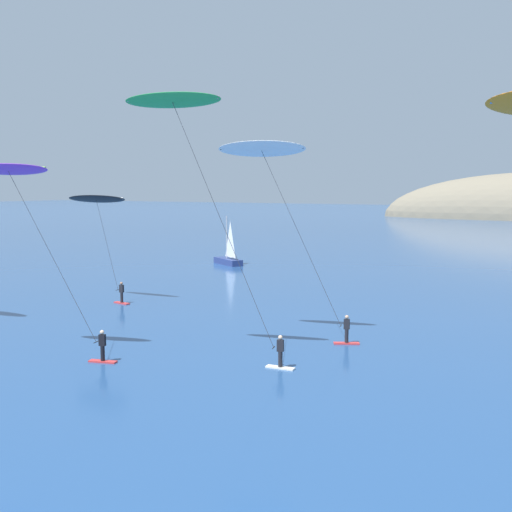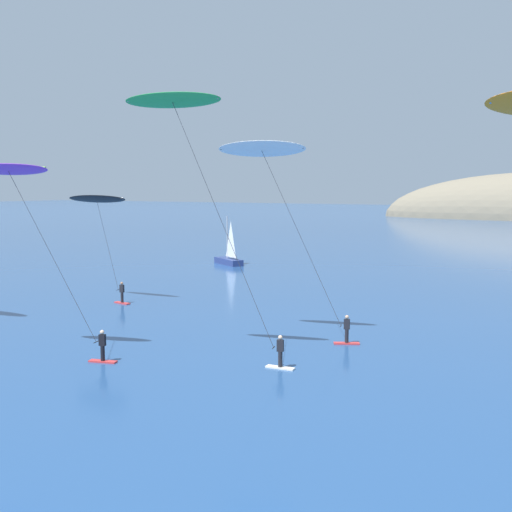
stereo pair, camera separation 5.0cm
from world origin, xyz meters
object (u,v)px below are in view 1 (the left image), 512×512
at_px(kitesurfer_purple, 17,187).
at_px(kitesurfer_white, 268,162).
at_px(sailboat_near, 227,259).
at_px(kitesurfer_green, 182,123).
at_px(kitesurfer_black, 98,207).

bearing_deg(kitesurfer_purple, kitesurfer_white, 46.09).
xyz_separation_m(sailboat_near, kitesurfer_white, (21.62, -30.51, 9.92)).
bearing_deg(sailboat_near, kitesurfer_white, -54.68).
distance_m(sailboat_near, kitesurfer_white, 38.68).
relative_size(sailboat_near, kitesurfer_white, 0.48).
height_order(kitesurfer_green, kitesurfer_black, kitesurfer_green).
relative_size(kitesurfer_purple, kitesurfer_black, 1.22).
bearing_deg(kitesurfer_black, kitesurfer_green, -34.83).
height_order(sailboat_near, kitesurfer_green, kitesurfer_green).
distance_m(kitesurfer_black, kitesurfer_white, 18.42).
relative_size(kitesurfer_purple, kitesurfer_green, 0.75).
relative_size(sailboat_near, kitesurfer_black, 0.67).
xyz_separation_m(sailboat_near, kitesurfer_black, (4.06, -25.83, 6.88)).
bearing_deg(kitesurfer_green, sailboat_near, 118.59).
xyz_separation_m(sailboat_near, kitesurfer_green, (20.19, -37.06, 11.69)).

